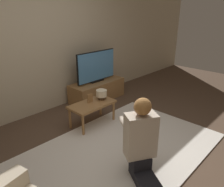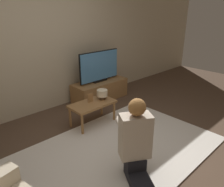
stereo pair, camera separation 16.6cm
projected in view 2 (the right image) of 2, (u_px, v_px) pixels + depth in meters
ground_plane at (116, 152)px, 2.99m from camera, size 10.00×10.00×0.00m
wall_back at (40, 41)px, 3.82m from camera, size 10.00×0.06×2.60m
rug at (116, 151)px, 2.98m from camera, size 2.87×1.82×0.02m
tv_stand at (100, 90)px, 4.66m from camera, size 1.19×0.49×0.40m
tv at (99, 66)px, 4.47m from camera, size 0.98×0.08×0.64m
coffee_table at (92, 106)px, 3.61m from camera, size 0.76×0.41×0.38m
person_kneeling at (136, 140)px, 2.40m from camera, size 0.62×0.81×0.96m
picture_frame at (90, 98)px, 3.60m from camera, size 0.11×0.01×0.15m
table_lamp at (102, 94)px, 3.70m from camera, size 0.18×0.18×0.17m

